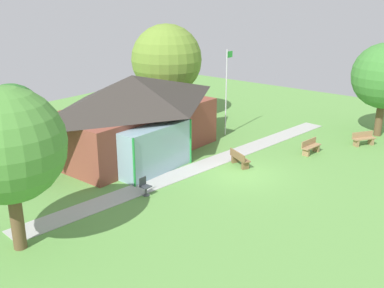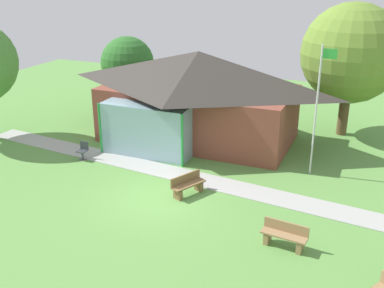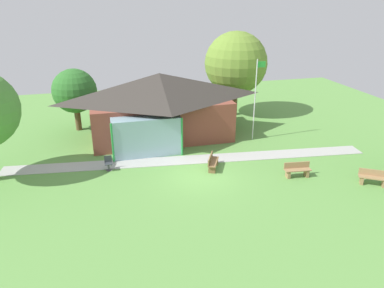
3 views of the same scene
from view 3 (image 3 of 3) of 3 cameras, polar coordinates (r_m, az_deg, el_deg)
The scene contains 10 objects.
ground_plane at distance 21.02m, azimuth 1.23°, elevation -4.92°, with size 44.00×44.00×0.00m, color #609947.
pavilion at distance 25.96m, azimuth -5.08°, elevation 6.09°, with size 10.60×6.80×4.61m.
footpath at distance 22.91m, azimuth -0.23°, elevation -2.47°, with size 22.52×1.30×0.03m, color #ADADA8.
flagpole at distance 25.63m, azimuth 9.87°, elevation 7.28°, with size 0.64×0.08×5.65m.
bench_lawn_far_right at distance 22.16m, azimuth 26.38°, elevation -4.77°, with size 1.50×1.17×0.84m.
bench_mid_right at distance 21.56m, azimuth 16.08°, elevation -3.93°, with size 1.54×0.60×0.84m.
bench_rear_near_path at distance 21.66m, azimuth 3.22°, elevation -2.90°, with size 1.05×1.54×0.84m.
patio_chair_west at distance 22.04m, azimuth -12.88°, elevation -2.97°, with size 0.44×0.44×0.86m.
tree_behind_pavilion_left at distance 28.54m, azimuth -17.83°, elevation 7.84°, with size 3.25×3.25×4.65m.
tree_behind_pavilion_right at distance 30.89m, azimuth 6.85°, elevation 12.36°, with size 5.13×5.13×6.96m.
Camera 3 is at (-5.07, -18.00, 9.60)m, focal length 34.24 mm.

